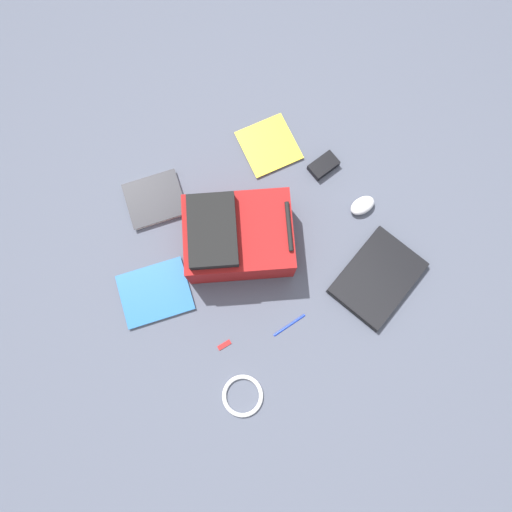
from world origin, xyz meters
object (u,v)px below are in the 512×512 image
at_px(book_comic, 155,200).
at_px(pen_black, 289,325).
at_px(book_blue, 155,293).
at_px(computer_mouse, 362,205).
at_px(backpack, 237,236).
at_px(book_manual, 269,146).
at_px(power_brick, 323,166).
at_px(laptop, 378,278).
at_px(cable_coil, 243,396).
at_px(usb_stick, 224,345).

distance_m(book_comic, pen_black, 0.73).
bearing_deg(book_blue, computer_mouse, 83.54).
bearing_deg(book_comic, book_blue, -26.89).
xyz_separation_m(backpack, book_manual, (-0.30, 0.31, -0.09)).
bearing_deg(backpack, power_brick, 103.10).
xyz_separation_m(laptop, book_manual, (-0.69, -0.09, -0.01)).
relative_size(book_blue, pen_black, 2.13).
relative_size(book_comic, pen_black, 1.82).
bearing_deg(backpack, book_manual, 133.51).
relative_size(power_brick, pen_black, 0.82).
bearing_deg(book_blue, cable_coil, 12.01).
bearing_deg(power_brick, usb_stick, -58.42).
distance_m(laptop, cable_coil, 0.68).
relative_size(cable_coil, pen_black, 1.07).
relative_size(book_manual, book_comic, 0.93).
bearing_deg(power_brick, laptop, -6.84).
relative_size(laptop, pen_black, 2.82).
bearing_deg(cable_coil, book_manual, 144.51).
height_order(cable_coil, power_brick, power_brick).
xyz_separation_m(laptop, book_comic, (-0.71, -0.60, -0.00)).
xyz_separation_m(book_blue, cable_coil, (0.50, 0.11, 0.00)).
relative_size(backpack, book_blue, 1.62).
bearing_deg(usb_stick, laptop, 83.71).
height_order(book_blue, power_brick, power_brick).
bearing_deg(usb_stick, book_manual, 138.37).
relative_size(book_manual, pen_black, 1.70).
bearing_deg(power_brick, backpack, -76.90).
height_order(power_brick, usb_stick, power_brick).
bearing_deg(computer_mouse, pen_black, -64.22).
height_order(book_blue, book_comic, book_comic).
relative_size(book_comic, usb_stick, 4.89).
distance_m(book_manual, book_comic, 0.52).
bearing_deg(power_brick, pen_black, -42.62).
distance_m(laptop, power_brick, 0.50).
distance_m(cable_coil, usb_stick, 0.20).
distance_m(backpack, computer_mouse, 0.52).
bearing_deg(pen_black, book_manual, 156.06).
xyz_separation_m(book_manual, book_comic, (-0.02, -0.52, 0.01)).
height_order(laptop, cable_coil, laptop).
bearing_deg(book_blue, book_comic, 153.11).
height_order(backpack, book_manual, backpack).
distance_m(backpack, laptop, 0.57).
distance_m(computer_mouse, usb_stick, 0.77).
bearing_deg(backpack, usb_stick, -36.34).
height_order(book_blue, cable_coil, cable_coil).
bearing_deg(computer_mouse, power_brick, -171.36).
height_order(cable_coil, usb_stick, cable_coil).
bearing_deg(power_brick, book_comic, -107.67).
height_order(laptop, book_blue, laptop).
bearing_deg(book_blue, book_manual, 114.67).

